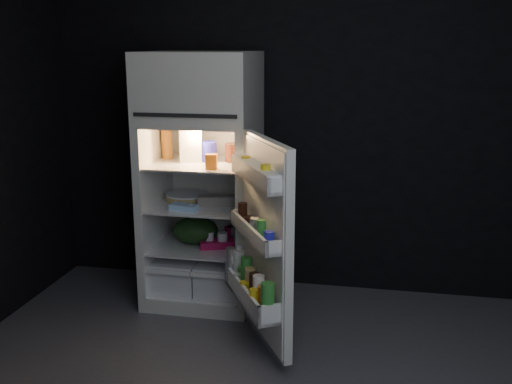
% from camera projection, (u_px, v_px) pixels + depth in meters
% --- Properties ---
extents(wall_back, '(4.00, 0.00, 2.70)m').
position_uv_depth(wall_back, '(317.00, 111.00, 4.36)').
color(wall_back, black).
rests_on(wall_back, ground).
extents(wall_front, '(4.00, 0.00, 2.70)m').
position_uv_depth(wall_front, '(137.00, 309.00, 1.13)').
color(wall_front, black).
rests_on(wall_front, ground).
extents(refrigerator, '(0.76, 0.71, 1.78)m').
position_uv_depth(refrigerator, '(203.00, 171.00, 4.24)').
color(refrigerator, silver).
rests_on(refrigerator, ground).
extents(fridge_door, '(0.52, 0.72, 1.22)m').
position_uv_depth(fridge_door, '(261.00, 245.00, 3.53)').
color(fridge_door, silver).
rests_on(fridge_door, ground).
extents(milk_jug, '(0.19, 0.19, 0.24)m').
position_uv_depth(milk_jug, '(191.00, 144.00, 4.19)').
color(milk_jug, white).
rests_on(milk_jug, refrigerator).
extents(mayo_jar, '(0.13, 0.13, 0.14)m').
position_uv_depth(mayo_jar, '(208.00, 151.00, 4.19)').
color(mayo_jar, '#1D1F9D').
rests_on(mayo_jar, refrigerator).
extents(jam_jar, '(0.14, 0.14, 0.13)m').
position_uv_depth(jam_jar, '(233.00, 153.00, 4.18)').
color(jam_jar, black).
rests_on(jam_jar, refrigerator).
extents(amber_bottle, '(0.09, 0.09, 0.22)m').
position_uv_depth(amber_bottle, '(167.00, 143.00, 4.29)').
color(amber_bottle, '#B6671D').
rests_on(amber_bottle, refrigerator).
extents(small_carton, '(0.08, 0.07, 0.10)m').
position_uv_depth(small_carton, '(211.00, 162.00, 3.94)').
color(small_carton, orange).
rests_on(small_carton, refrigerator).
extents(egg_carton, '(0.29, 0.16, 0.07)m').
position_uv_depth(egg_carton, '(217.00, 201.00, 4.19)').
color(egg_carton, gray).
rests_on(egg_carton, refrigerator).
extents(pie, '(0.40, 0.40, 0.04)m').
position_uv_depth(pie, '(187.00, 197.00, 4.35)').
color(pie, tan).
rests_on(pie, refrigerator).
extents(flat_package, '(0.20, 0.13, 0.04)m').
position_uv_depth(flat_package, '(184.00, 207.00, 4.08)').
color(flat_package, '#9CC6F2').
rests_on(flat_package, refrigerator).
extents(wrapped_pkg, '(0.16, 0.14, 0.05)m').
position_uv_depth(wrapped_pkg, '(229.00, 197.00, 4.32)').
color(wrapped_pkg, beige).
rests_on(wrapped_pkg, refrigerator).
extents(produce_bag, '(0.40, 0.37, 0.20)m').
position_uv_depth(produce_bag, '(196.00, 230.00, 4.31)').
color(produce_bag, '#193815').
rests_on(produce_bag, refrigerator).
extents(yogurt_tray, '(0.27, 0.20, 0.05)m').
position_uv_depth(yogurt_tray, '(217.00, 244.00, 4.24)').
color(yogurt_tray, '#B40F4C').
rests_on(yogurt_tray, refrigerator).
extents(small_can_red, '(0.07, 0.07, 0.09)m').
position_uv_depth(small_can_red, '(229.00, 232.00, 4.43)').
color(small_can_red, '#B40F4C').
rests_on(small_can_red, refrigerator).
extents(small_can_silver, '(0.07, 0.07, 0.09)m').
position_uv_depth(small_can_silver, '(232.00, 232.00, 4.43)').
color(small_can_silver, silver).
rests_on(small_can_silver, refrigerator).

